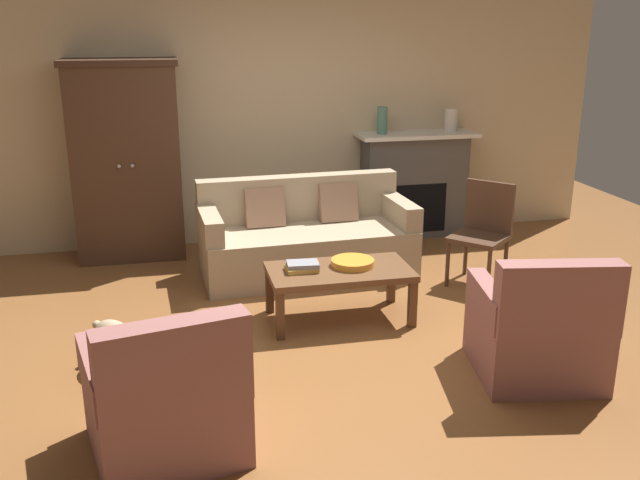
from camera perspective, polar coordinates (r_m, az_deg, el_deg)
name	(u,v)px	position (r m, az deg, el deg)	size (l,w,h in m)	color
ground_plane	(319,335)	(5.31, -0.05, -7.70)	(9.60, 9.60, 0.00)	brown
back_wall	(265,107)	(7.37, -4.44, 10.72)	(7.20, 0.10, 2.80)	beige
fireplace	(414,184)	(7.64, 7.60, 4.53)	(1.26, 0.48, 1.12)	#4C4947
armoire	(127,161)	(7.04, -15.36, 6.20)	(1.06, 0.57, 1.91)	#472D1E
couch	(306,240)	(6.48, -1.16, 0.03)	(1.96, 0.94, 0.86)	tan
coffee_table	(339,275)	(5.44, 1.58, -2.88)	(1.10, 0.60, 0.42)	brown
fruit_bowl	(353,263)	(5.48, 2.66, -1.84)	(0.34, 0.34, 0.05)	orange
book_stack	(302,267)	(5.37, -1.46, -2.17)	(0.26, 0.19, 0.07)	gold
mantel_vase_jade	(382,120)	(7.38, 5.05, 9.61)	(0.11, 0.11, 0.28)	slate
mantel_vase_cream	(451,120)	(7.65, 10.56, 9.53)	(0.14, 0.14, 0.24)	beige
armchair_near_left	(166,402)	(3.92, -12.35, -12.66)	(0.91, 0.91, 0.88)	#935B56
armchair_near_right	(539,332)	(4.82, 17.29, -7.11)	(0.89, 0.89, 0.88)	#935B56
side_chair_wooden	(483,227)	(6.35, 13.06, 1.05)	(0.62, 0.62, 0.90)	#472D1E
dog	(118,340)	(4.85, -16.04, -7.75)	(0.40, 0.50, 0.39)	tan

